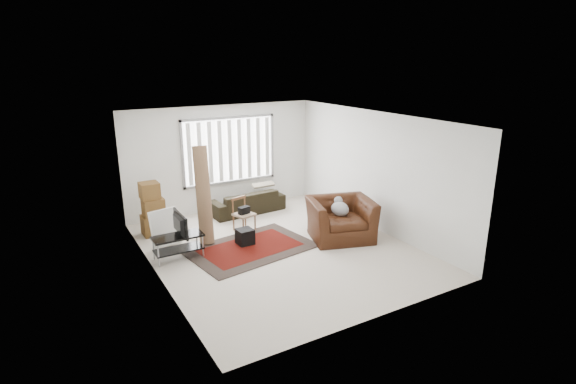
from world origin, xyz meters
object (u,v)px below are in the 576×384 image
Objects in this scene: moving_boxes at (152,211)px; side_chair at (244,213)px; sofa at (247,198)px; tv_stand at (178,242)px; armchair at (341,216)px.

moving_boxes is 1.56× the size of side_chair.
sofa is (2.46, 0.32, -0.19)m from moving_boxes.
tv_stand is 0.59× the size of armchair.
armchair is at bearing -56.59° from side_chair.
armchair is (1.03, -2.60, 0.14)m from sofa.
tv_stand is 0.81× the size of moving_boxes.
tv_stand is 0.51× the size of sofa.
armchair reaches higher than tv_stand.
moving_boxes is at bearing 164.72° from armchair.
sofa is 2.80m from armchair.
tv_stand is 3.01m from sofa.
armchair is (1.64, -1.49, 0.08)m from side_chair.
armchair is at bearing -12.38° from tv_stand.
side_chair is (1.76, 0.74, 0.08)m from tv_stand.
armchair is (3.40, -0.75, 0.15)m from tv_stand.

